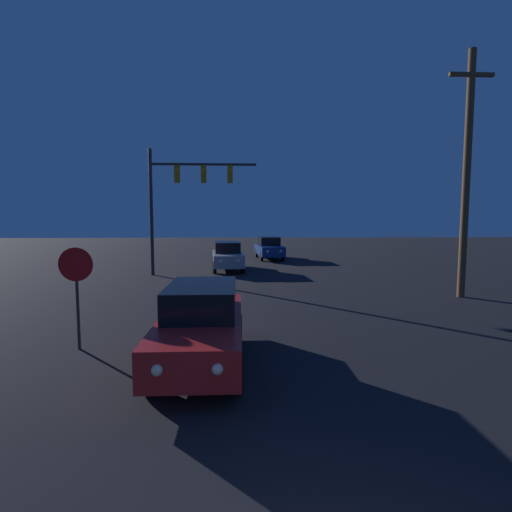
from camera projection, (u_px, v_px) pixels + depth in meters
car_near at (202, 323)px, 8.39m from camera, size 1.74×4.67×1.64m
car_mid at (227, 256)px, 23.38m from camera, size 1.97×4.73×1.64m
car_far at (269, 248)px, 29.68m from camera, size 2.00×4.74×1.64m
traffic_signal_mast at (182, 189)px, 20.98m from camera, size 5.63×0.30×6.65m
stop_sign at (76, 278)px, 9.15m from camera, size 0.78×0.07×2.39m
utility_pole at (467, 172)px, 15.00m from camera, size 1.68×0.28×9.23m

